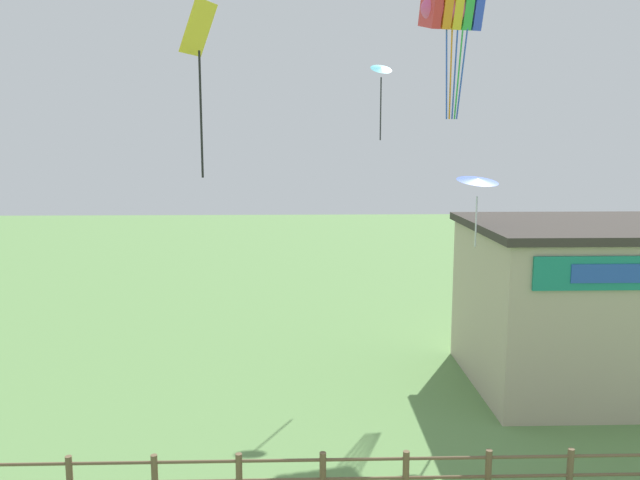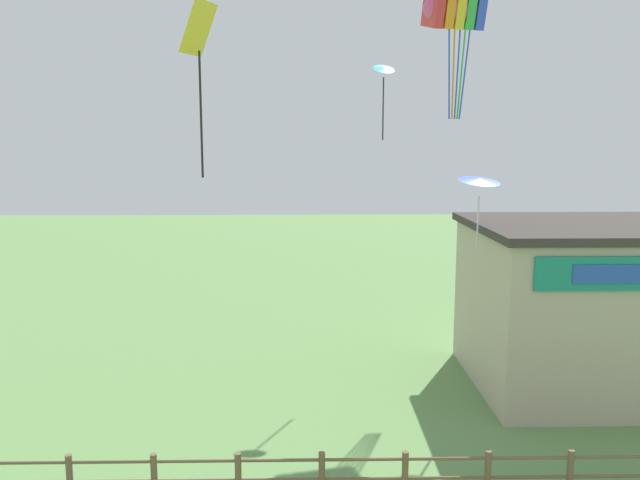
{
  "view_description": "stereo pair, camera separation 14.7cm",
  "coord_description": "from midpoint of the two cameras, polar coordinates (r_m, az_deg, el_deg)",
  "views": [
    {
      "loc": [
        -0.43,
        -6.45,
        7.49
      ],
      "look_at": [
        0.0,
        7.77,
        5.3
      ],
      "focal_mm": 35.0,
      "sensor_mm": 36.0,
      "label": 1
    },
    {
      "loc": [
        -0.28,
        -6.45,
        7.49
      ],
      "look_at": [
        0.0,
        7.77,
        5.3
      ],
      "focal_mm": 35.0,
      "sensor_mm": 36.0,
      "label": 2
    }
  ],
  "objects": [
    {
      "name": "kite_blue_delta",
      "position": [
        18.5,
        14.59,
        5.25
      ],
      "size": [
        1.51,
        1.51,
        2.12
      ],
      "color": "blue"
    },
    {
      "name": "kite_cyan_delta",
      "position": [
        22.5,
        6.03,
        14.85
      ],
      "size": [
        0.89,
        0.84,
        2.68
      ],
      "color": "#2DB2C6"
    },
    {
      "name": "seaside_building",
      "position": [
        21.27,
        24.65,
        -5.4
      ],
      "size": [
        8.09,
        6.21,
        5.13
      ],
      "color": "#B7A88E",
      "rests_on": "ground_plane"
    },
    {
      "name": "kite_yellow_diamond",
      "position": [
        14.13,
        -10.69,
        16.64
      ],
      "size": [
        0.77,
        0.96,
        3.71
      ],
      "color": "yellow"
    },
    {
      "name": "kite_rainbow_parafoil",
      "position": [
        22.87,
        12.35,
        19.89
      ],
      "size": [
        2.45,
        1.9,
        4.39
      ],
      "color": "#E54C8C"
    },
    {
      "name": "wooden_fence",
      "position": [
        14.03,
        0.49,
        -20.59
      ],
      "size": [
        14.23,
        0.14,
        1.09
      ],
      "color": "brown",
      "rests_on": "ground_plane"
    }
  ]
}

